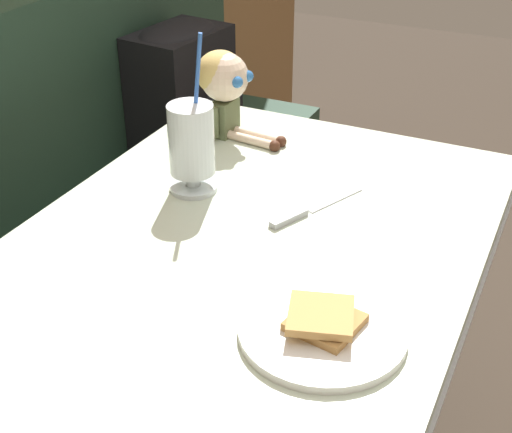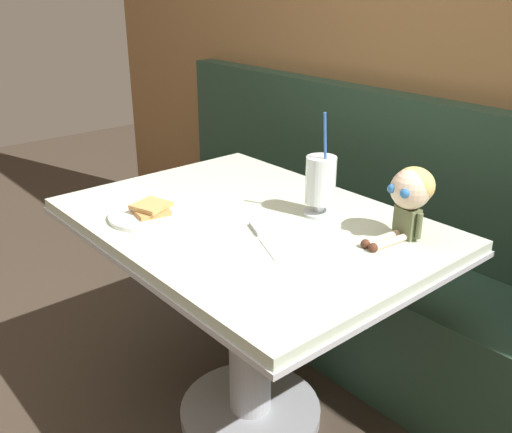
{
  "view_description": "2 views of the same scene",
  "coord_description": "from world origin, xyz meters",
  "px_view_note": "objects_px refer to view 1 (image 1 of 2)",
  "views": [
    {
      "loc": [
        -0.99,
        -0.3,
        1.44
      ],
      "look_at": [
        -0.02,
        0.16,
        0.8
      ],
      "focal_mm": 50.88,
      "sensor_mm": 36.0,
      "label": 1
    },
    {
      "loc": [
        1.2,
        -0.82,
        1.41
      ],
      "look_at": [
        0.05,
        0.16,
        0.76
      ],
      "focal_mm": 40.41,
      "sensor_mm": 36.0,
      "label": 2
    }
  ],
  "objects_px": {
    "butter_knife": "(302,213)",
    "backpack": "(183,87)",
    "seated_doll": "(224,82)",
    "toast_plate": "(323,328)",
    "milkshake_glass": "(192,144)"
  },
  "relations": [
    {
      "from": "seated_doll",
      "to": "backpack",
      "type": "relative_size",
      "value": 0.55
    },
    {
      "from": "toast_plate",
      "to": "butter_knife",
      "type": "height_order",
      "value": "toast_plate"
    },
    {
      "from": "seated_doll",
      "to": "backpack",
      "type": "bearing_deg",
      "value": 41.35
    },
    {
      "from": "butter_knife",
      "to": "seated_doll",
      "type": "relative_size",
      "value": 1.0
    },
    {
      "from": "toast_plate",
      "to": "backpack",
      "type": "xyz_separation_m",
      "value": [
        0.98,
        0.82,
        -0.09
      ]
    },
    {
      "from": "butter_knife",
      "to": "backpack",
      "type": "xyz_separation_m",
      "value": [
        0.67,
        0.66,
        -0.09
      ]
    },
    {
      "from": "milkshake_glass",
      "to": "seated_doll",
      "type": "xyz_separation_m",
      "value": [
        0.27,
        0.07,
        0.03
      ]
    },
    {
      "from": "butter_knife",
      "to": "backpack",
      "type": "distance_m",
      "value": 0.95
    },
    {
      "from": "toast_plate",
      "to": "butter_knife",
      "type": "xyz_separation_m",
      "value": [
        0.31,
        0.16,
        -0.01
      ]
    },
    {
      "from": "seated_doll",
      "to": "butter_knife",
      "type": "bearing_deg",
      "value": -131.52
    },
    {
      "from": "toast_plate",
      "to": "backpack",
      "type": "distance_m",
      "value": 1.28
    },
    {
      "from": "toast_plate",
      "to": "milkshake_glass",
      "type": "relative_size",
      "value": 0.79
    },
    {
      "from": "toast_plate",
      "to": "seated_doll",
      "type": "height_order",
      "value": "seated_doll"
    },
    {
      "from": "butter_knife",
      "to": "seated_doll",
      "type": "distance_m",
      "value": 0.42
    },
    {
      "from": "butter_knife",
      "to": "backpack",
      "type": "relative_size",
      "value": 0.55
    }
  ]
}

